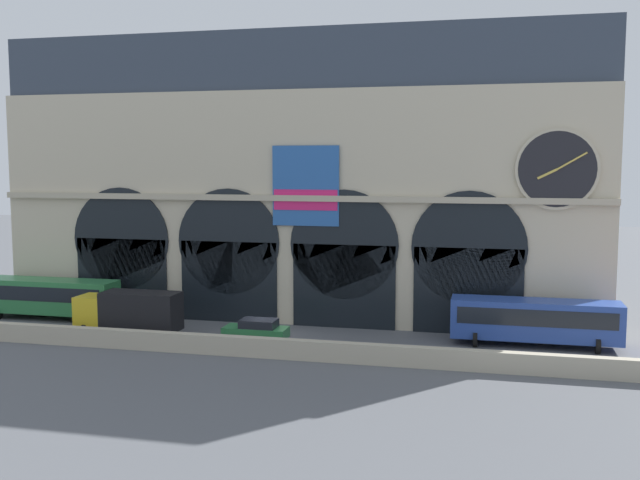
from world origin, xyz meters
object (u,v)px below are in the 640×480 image
bus_west (49,296)px  car_center (257,330)px  bus_east (535,320)px  box_truck_midwest (130,311)px

bus_west → car_center: 18.43m
bus_east → box_truck_midwest: bearing=-173.2°
bus_west → bus_east: size_ratio=1.00×
bus_east → bus_west: bearing=179.7°
bus_west → box_truck_midwest: 9.43m
box_truck_midwest → bus_east: size_ratio=0.68×
bus_west → bus_east: (36.57, -0.20, 0.00)m
car_center → bus_west: bearing=169.7°
bus_west → box_truck_midwest: (8.75, -3.52, -0.08)m
box_truck_midwest → car_center: 9.41m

